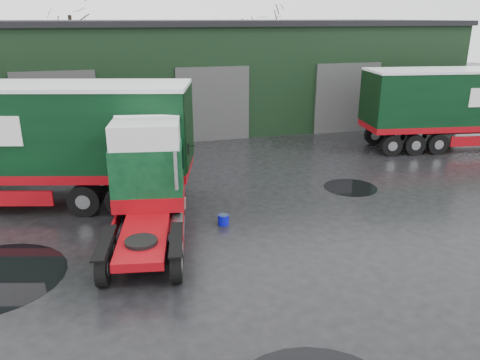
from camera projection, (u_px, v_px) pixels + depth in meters
The scene contains 8 objects.
ground at pixel (249, 267), 12.85m from camera, with size 100.00×100.00×0.00m, color black.
warehouse at pixel (194, 71), 30.53m from camera, with size 32.40×12.40×6.30m.
hero_tractor at pixel (144, 191), 13.36m from camera, with size 2.42×5.71×3.55m, color #0C381C, non-canonical shape.
lorry_right at pixel (480, 108), 24.06m from camera, with size 2.69×15.56×4.09m, color silver, non-canonical shape.
wash_bucket at pixel (223, 220), 15.41m from camera, with size 0.36×0.36×0.34m, color #080AB5.
tree_back_a at pixel (72, 40), 37.16m from camera, with size 4.40×4.40×9.50m, color black, non-canonical shape.
tree_back_b at pixel (264, 50), 41.41m from camera, with size 4.40×4.40×7.50m, color black, non-canonical shape.
puddle_1 at pixel (350, 187), 18.82m from camera, with size 2.13×2.13×0.01m, color black.
Camera 1 is at (-3.19, -10.89, 6.49)m, focal length 35.00 mm.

